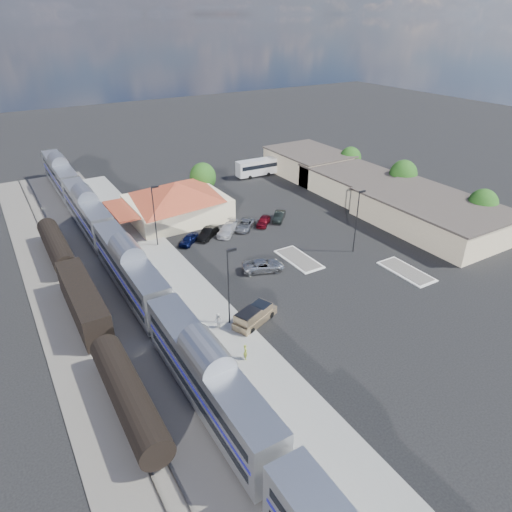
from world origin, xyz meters
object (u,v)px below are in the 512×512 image
station_depot (176,200)px  coach_bus (261,166)px  suv (263,266)px  pickup_truck (255,315)px

station_depot → coach_bus: (23.55, 12.00, -1.14)m
suv → coach_bus: size_ratio=0.51×
pickup_truck → suv: pickup_truck is taller
station_depot → suv: size_ratio=3.32×
station_depot → pickup_truck: station_depot is taller
station_depot → pickup_truck: size_ratio=3.11×
pickup_truck → suv: size_ratio=1.07×
station_depot → coach_bus: 26.46m
suv → coach_bus: bearing=-11.4°
station_depot → suv: (2.82, -22.06, -2.36)m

